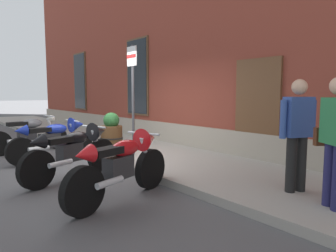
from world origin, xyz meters
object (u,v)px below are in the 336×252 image
motorcycle_grey_naked (30,134)px  barrel_planter (112,134)px  pedestrian_blue_top (298,130)px  pedestrian_striped_shirt (336,136)px  parking_sign (133,85)px  motorcycle_black_sport (76,149)px  motorcycle_blue_sport (55,138)px  motorcycle_red_sport (125,162)px

motorcycle_grey_naked → barrel_planter: bearing=41.0°
pedestrian_blue_top → pedestrian_striped_shirt: 0.67m
parking_sign → barrel_planter: (-0.82, -0.12, -1.21)m
motorcycle_black_sport → pedestrian_striped_shirt: (3.76, 1.76, 0.49)m
pedestrian_striped_shirt → motorcycle_blue_sport: bearing=-164.3°
motorcycle_black_sport → motorcycle_red_sport: motorcycle_red_sport is taller
barrel_planter → motorcycle_blue_sport: bearing=-99.5°
motorcycle_blue_sport → parking_sign: bearing=54.3°
pedestrian_blue_top → parking_sign: parking_sign is taller
motorcycle_black_sport → parking_sign: 2.17m
motorcycle_blue_sport → motorcycle_red_sport: 3.26m
motorcycle_black_sport → pedestrian_blue_top: pedestrian_blue_top is taller
parking_sign → pedestrian_blue_top: bearing=5.1°
motorcycle_blue_sport → motorcycle_grey_naked: bearing=-173.9°
motorcycle_grey_naked → barrel_planter: size_ratio=2.22×
motorcycle_blue_sport → motorcycle_red_sport: motorcycle_red_sport is taller
barrel_planter → pedestrian_blue_top: bearing=5.6°
pedestrian_striped_shirt → parking_sign: bearing=-178.9°
motorcycle_black_sport → barrel_planter: (-1.50, 1.56, 0.00)m
motorcycle_red_sport → parking_sign: (-2.21, 1.56, 1.20)m
motorcycle_grey_naked → motorcycle_black_sport: motorcycle_black_sport is taller
motorcycle_black_sport → parking_sign: size_ratio=0.80×
motorcycle_grey_naked → motorcycle_black_sport: (3.22, -0.06, 0.07)m
motorcycle_red_sport → parking_sign: bearing=144.7°
motorcycle_blue_sport → motorcycle_black_sport: 1.73m
motorcycle_red_sport → parking_sign: size_ratio=0.79×
motorcycle_black_sport → barrel_planter: size_ratio=2.13×
parking_sign → barrel_planter: size_ratio=2.65×
motorcycle_grey_naked → motorcycle_blue_sport: bearing=6.1°
motorcycle_grey_naked → motorcycle_blue_sport: size_ratio=1.05×
motorcycle_red_sport → pedestrian_striped_shirt: bearing=36.5°
motorcycle_grey_naked → motorcycle_black_sport: size_ratio=1.04×
pedestrian_blue_top → motorcycle_black_sport: bearing=-147.3°
motorcycle_grey_naked → pedestrian_striped_shirt: bearing=13.7°
motorcycle_blue_sport → parking_sign: 2.17m
pedestrian_blue_top → barrel_planter: pedestrian_blue_top is taller
motorcycle_black_sport → pedestrian_striped_shirt: pedestrian_striped_shirt is taller
motorcycle_blue_sport → barrel_planter: barrel_planter is taller
pedestrian_striped_shirt → motorcycle_black_sport: bearing=-154.9°
pedestrian_blue_top → parking_sign: bearing=-174.9°
motorcycle_black_sport → motorcycle_red_sport: bearing=4.2°
motorcycle_blue_sport → pedestrian_blue_top: size_ratio=1.24×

